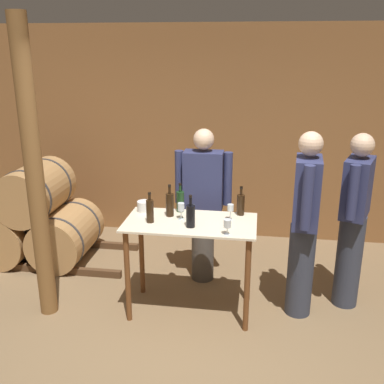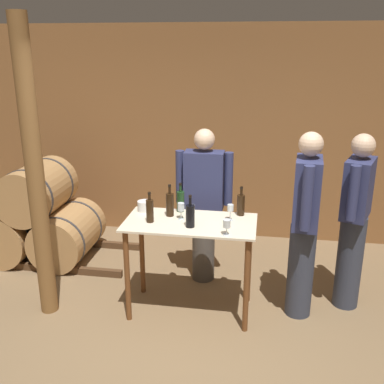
# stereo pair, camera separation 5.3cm
# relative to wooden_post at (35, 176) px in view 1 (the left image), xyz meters

# --- Properties ---
(ground_plane) EXTENTS (14.00, 14.00, 0.00)m
(ground_plane) POSITION_rel_wooden_post_xyz_m (1.44, -0.47, -1.35)
(ground_plane) COLOR brown
(back_wall) EXTENTS (8.40, 0.05, 2.70)m
(back_wall) POSITION_rel_wooden_post_xyz_m (1.44, 2.13, 0.00)
(back_wall) COLOR brown
(back_wall) RESTS_ON ground_plane
(barrel_rack) EXTENTS (2.17, 0.89, 1.17)m
(barrel_rack) POSITION_rel_wooden_post_xyz_m (-0.59, 1.08, -0.87)
(barrel_rack) COLOR #4C331E
(barrel_rack) RESTS_ON ground_plane
(tasting_table) EXTENTS (1.19, 0.62, 0.92)m
(tasting_table) POSITION_rel_wooden_post_xyz_m (1.34, 0.22, -0.62)
(tasting_table) COLOR beige
(tasting_table) RESTS_ON ground_plane
(wooden_post) EXTENTS (0.16, 0.16, 2.70)m
(wooden_post) POSITION_rel_wooden_post_xyz_m (0.00, 0.00, 0.00)
(wooden_post) COLOR brown
(wooden_post) RESTS_ON ground_plane
(wine_bottle_far_left) EXTENTS (0.07, 0.07, 0.28)m
(wine_bottle_far_left) POSITION_rel_wooden_post_xyz_m (0.99, 0.16, -0.32)
(wine_bottle_far_left) COLOR black
(wine_bottle_far_left) RESTS_ON tasting_table
(wine_bottle_left) EXTENTS (0.07, 0.07, 0.31)m
(wine_bottle_left) POSITION_rel_wooden_post_xyz_m (1.13, 0.34, -0.32)
(wine_bottle_left) COLOR black
(wine_bottle_left) RESTS_ON tasting_table
(wine_bottle_center) EXTENTS (0.07, 0.07, 0.28)m
(wine_bottle_center) POSITION_rel_wooden_post_xyz_m (1.21, 0.47, -0.33)
(wine_bottle_center) COLOR #193819
(wine_bottle_center) RESTS_ON tasting_table
(wine_bottle_right) EXTENTS (0.08, 0.08, 0.29)m
(wine_bottle_right) POSITION_rel_wooden_post_xyz_m (1.36, 0.10, -0.33)
(wine_bottle_right) COLOR black
(wine_bottle_right) RESTS_ON tasting_table
(wine_bottle_far_right) EXTENTS (0.07, 0.07, 0.28)m
(wine_bottle_far_right) POSITION_rel_wooden_post_xyz_m (1.78, 0.46, -0.33)
(wine_bottle_far_right) COLOR black
(wine_bottle_far_right) RESTS_ON tasting_table
(wine_glass_near_left) EXTENTS (0.06, 0.06, 0.16)m
(wine_glass_near_left) POSITION_rel_wooden_post_xyz_m (1.25, 0.27, -0.32)
(wine_glass_near_left) COLOR silver
(wine_glass_near_left) RESTS_ON tasting_table
(wine_glass_near_center) EXTENTS (0.06, 0.06, 0.16)m
(wine_glass_near_center) POSITION_rel_wooden_post_xyz_m (1.36, 0.21, -0.32)
(wine_glass_near_center) COLOR silver
(wine_glass_near_center) RESTS_ON tasting_table
(wine_glass_near_right) EXTENTS (0.06, 0.06, 0.14)m
(wine_glass_near_right) POSITION_rel_wooden_post_xyz_m (1.69, -0.03, -0.34)
(wine_glass_near_right) COLOR silver
(wine_glass_near_right) RESTS_ON tasting_table
(wine_glass_far_side) EXTENTS (0.06, 0.06, 0.15)m
(wine_glass_far_side) POSITION_rel_wooden_post_xyz_m (1.70, 0.31, -0.32)
(wine_glass_far_side) COLOR silver
(wine_glass_far_side) RESTS_ON tasting_table
(ice_bucket) EXTENTS (0.13, 0.13, 0.10)m
(ice_bucket) POSITION_rel_wooden_post_xyz_m (0.86, 0.42, -0.38)
(ice_bucket) COLOR white
(ice_bucket) RESTS_ON tasting_table
(person_host) EXTENTS (0.25, 0.59, 1.75)m
(person_host) POSITION_rel_wooden_post_xyz_m (2.36, 0.33, -0.42)
(person_host) COLOR #333847
(person_host) RESTS_ON ground_plane
(person_visitor_with_scarf) EXTENTS (0.59, 0.24, 1.65)m
(person_visitor_with_scarf) POSITION_rel_wooden_post_xyz_m (1.38, 0.86, -0.48)
(person_visitor_with_scarf) COLOR #4C4742
(person_visitor_with_scarf) RESTS_ON ground_plane
(person_visitor_bearded) EXTENTS (0.34, 0.56, 1.70)m
(person_visitor_bearded) POSITION_rel_wooden_post_xyz_m (2.83, 0.56, -0.45)
(person_visitor_bearded) COLOR #333847
(person_visitor_bearded) RESTS_ON ground_plane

